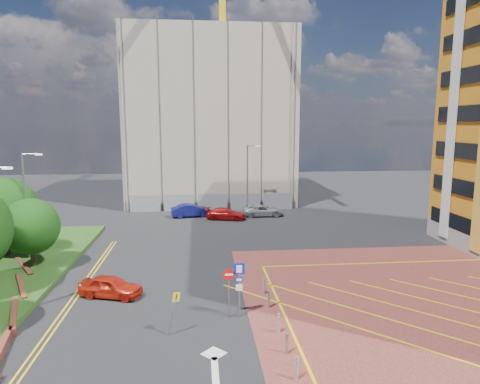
{
  "coord_description": "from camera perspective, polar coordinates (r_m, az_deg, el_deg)",
  "views": [
    {
      "loc": [
        -1.55,
        -20.75,
        10.4
      ],
      "look_at": [
        0.71,
        2.69,
        6.62
      ],
      "focal_mm": 32.0,
      "sensor_mm": 36.0,
      "label": 1
    }
  ],
  "objects": [
    {
      "name": "car_blue_back",
      "position": [
        48.48,
        -6.54,
        -2.44
      ],
      "size": [
        4.65,
        2.32,
        1.47
      ],
      "primitive_type": "imported",
      "rotation": [
        0.0,
        0.0,
        1.75
      ],
      "color": "navy",
      "rests_on": "ground"
    },
    {
      "name": "warning_sign",
      "position": [
        22.0,
        -8.83,
        -15.05
      ],
      "size": [
        0.72,
        0.41,
        2.25
      ],
      "color": "#9EA0A8",
      "rests_on": "ground"
    },
    {
      "name": "tree_d",
      "position": [
        37.49,
        -28.92,
        -2.06
      ],
      "size": [
        5.0,
        5.0,
        6.08
      ],
      "color": "#3D2B1C",
      "rests_on": "grass_bed"
    },
    {
      "name": "sign_cluster",
      "position": [
        23.39,
        -0.62,
        -12.04
      ],
      "size": [
        1.17,
        0.12,
        3.2
      ],
      "color": "#9EA0A8",
      "rests_on": "ground"
    },
    {
      "name": "tree_c",
      "position": [
        33.77,
        -26.15,
        -4.15
      ],
      "size": [
        4.0,
        4.0,
        4.9
      ],
      "color": "#3D2B1C",
      "rests_on": "grass_bed"
    },
    {
      "name": "ground",
      "position": [
        23.26,
        -1.16,
        -17.44
      ],
      "size": [
        140.0,
        140.0,
        0.0
      ],
      "primitive_type": "plane",
      "color": "black",
      "rests_on": "ground"
    },
    {
      "name": "tower_crane",
      "position": [
        62.24,
        -2.24,
        23.48
      ],
      "size": [
        1.6,
        35.0,
        35.4
      ],
      "color": "yellow",
      "rests_on": "ground"
    },
    {
      "name": "car_red_back",
      "position": [
        46.83,
        -1.88,
        -2.92
      ],
      "size": [
        4.66,
        2.8,
        1.26
      ],
      "primitive_type": "imported",
      "rotation": [
        0.0,
        0.0,
        1.32
      ],
      "color": "#9C0E0D",
      "rests_on": "ground"
    },
    {
      "name": "car_red_left",
      "position": [
        27.62,
        -16.86,
        -11.95
      ],
      "size": [
        4.11,
        2.57,
        1.3
      ],
      "primitive_type": "imported",
      "rotation": [
        0.0,
        0.0,
        1.28
      ],
      "color": "red",
      "rests_on": "ground"
    },
    {
      "name": "construction_fence",
      "position": [
        51.67,
        -2.58,
        -1.37
      ],
      "size": [
        21.6,
        0.06,
        2.0
      ],
      "primitive_type": "cube",
      "color": "gray",
      "rests_on": "ground"
    },
    {
      "name": "lamp_left_far",
      "position": [
        35.65,
        -26.58,
        -1.12
      ],
      "size": [
        1.53,
        0.16,
        8.0
      ],
      "color": "#9EA0A8",
      "rests_on": "grass_bed"
    },
    {
      "name": "car_silver_back",
      "position": [
        48.62,
        3.11,
        -2.49
      ],
      "size": [
        4.61,
        2.24,
        1.26
      ],
      "primitive_type": "imported",
      "rotation": [
        0.0,
        0.0,
        1.6
      ],
      "color": "#B9B8BF",
      "rests_on": "ground"
    },
    {
      "name": "construction_building",
      "position": [
        60.77,
        -4.1,
        9.66
      ],
      "size": [
        21.2,
        19.2,
        22.0
      ],
      "primitive_type": "cube",
      "color": "#B3A592",
      "rests_on": "ground"
    },
    {
      "name": "bollard_row",
      "position": [
        21.85,
        5.52,
        -17.95
      ],
      "size": [
        0.14,
        11.14,
        0.9
      ],
      "color": "#9EA0A8",
      "rests_on": "forecourt"
    },
    {
      "name": "retaining_wall",
      "position": [
        26.96,
        -28.3,
        -14.25
      ],
      "size": [
        6.06,
        20.33,
        0.4
      ],
      "color": "brown",
      "rests_on": "ground"
    },
    {
      "name": "lamp_back",
      "position": [
        49.44,
        1.08,
        2.1
      ],
      "size": [
        1.53,
        0.16,
        8.0
      ],
      "color": "#9EA0A8",
      "rests_on": "ground"
    }
  ]
}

